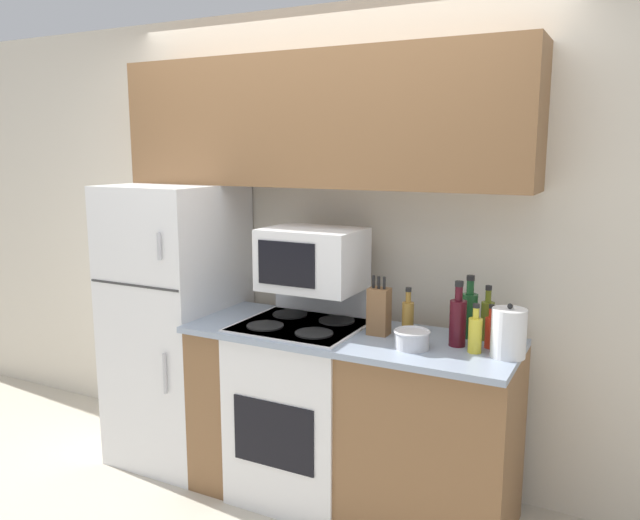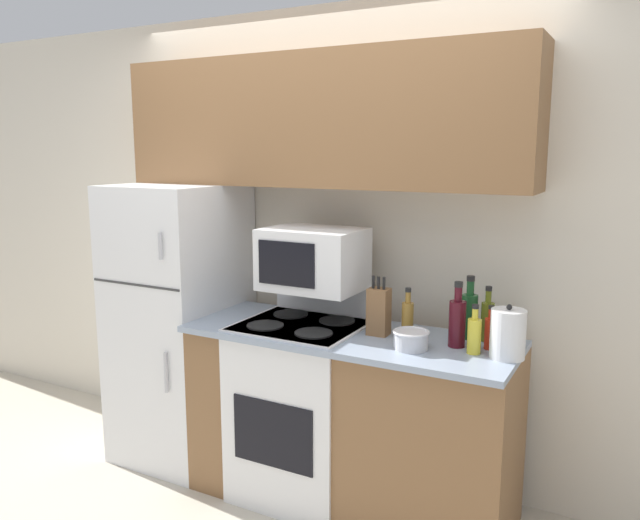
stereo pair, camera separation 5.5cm
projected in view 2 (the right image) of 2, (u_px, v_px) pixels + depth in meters
ground_plane at (267, 514)px, 3.11m from camera, size 12.00×12.00×0.00m
wall_back at (333, 243)px, 3.50m from camera, size 8.00×0.05×2.55m
lower_cabinets at (349, 419)px, 3.13m from camera, size 1.62×0.61×0.91m
refrigerator at (180, 322)px, 3.64m from camera, size 0.62×0.70×1.60m
upper_cabinets at (317, 121)px, 3.22m from camera, size 2.25×0.32×0.67m
stove at (302, 406)px, 3.24m from camera, size 0.61×0.59×1.08m
microwave at (313, 259)px, 3.17m from camera, size 0.49×0.37×0.31m
knife_block at (379, 311)px, 2.98m from camera, size 0.10×0.08×0.29m
bowl at (411, 339)px, 2.78m from camera, size 0.17×0.17×0.08m
bottle_wine_red at (457, 321)px, 2.80m from camera, size 0.08×0.08×0.30m
bottle_cooking_spray at (474, 334)px, 2.71m from camera, size 0.06×0.06×0.22m
bottle_olive_oil at (487, 320)px, 2.89m from camera, size 0.06×0.06×0.26m
bottle_hot_sauce at (490, 332)px, 2.78m from camera, size 0.05×0.05×0.20m
bottle_wine_green at (469, 314)px, 2.93m from camera, size 0.08×0.08×0.30m
bottle_vinegar at (408, 318)px, 2.95m from camera, size 0.06×0.06×0.24m
kettle at (508, 334)px, 2.65m from camera, size 0.15×0.15×0.24m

